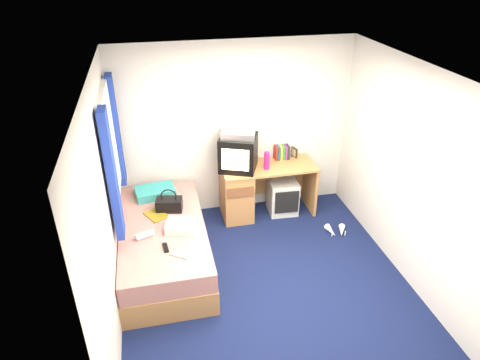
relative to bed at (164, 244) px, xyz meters
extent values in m
plane|color=#0C1438|center=(1.10, -0.62, -0.27)|extent=(3.40, 3.40, 0.00)
plane|color=white|center=(1.10, -0.62, 2.13)|extent=(3.40, 3.40, 0.00)
plane|color=silver|center=(1.10, 1.08, 0.93)|extent=(3.20, 0.00, 3.20)
plane|color=silver|center=(1.10, -2.32, 0.93)|extent=(3.20, 0.00, 3.20)
plane|color=silver|center=(-0.50, -0.62, 0.93)|extent=(0.00, 3.40, 3.40)
plane|color=silver|center=(2.70, -0.62, 0.93)|extent=(0.00, 3.40, 3.40)
cube|color=#BA844D|center=(0.00, 0.00, -0.12)|extent=(1.00, 2.00, 0.30)
cube|color=brown|center=(0.50, -0.40, -0.11)|extent=(0.02, 0.70, 0.18)
cube|color=silver|center=(0.00, 0.00, 0.15)|extent=(0.98, 1.98, 0.24)
cube|color=#1B5EB1|center=(-0.04, 0.69, 0.33)|extent=(0.53, 0.38, 0.11)
cube|color=#BA844D|center=(1.51, 0.80, 0.47)|extent=(1.30, 0.55, 0.03)
cube|color=#BA844D|center=(1.06, 0.80, 0.09)|extent=(0.40, 0.52, 0.72)
cube|color=#BA844D|center=(2.14, 0.80, 0.09)|extent=(0.04, 0.52, 0.72)
cube|color=#BA844D|center=(1.76, 1.05, 0.18)|extent=(0.78, 0.03, 0.55)
cube|color=silver|center=(1.73, 0.79, -0.02)|extent=(0.41, 0.41, 0.49)
cube|color=black|center=(1.09, 0.82, 0.72)|extent=(0.60, 0.58, 0.47)
cube|color=beige|center=(1.00, 0.62, 0.72)|extent=(0.33, 0.15, 0.29)
cube|color=silver|center=(1.09, 0.82, 0.99)|extent=(0.50, 0.42, 0.08)
cube|color=maroon|center=(1.66, 0.98, 0.58)|extent=(0.03, 0.13, 0.20)
cube|color=navy|center=(1.69, 0.98, 0.58)|extent=(0.03, 0.13, 0.20)
cube|color=gold|center=(1.73, 0.98, 0.58)|extent=(0.03, 0.13, 0.20)
cube|color=#337F33|center=(1.76, 0.98, 0.58)|extent=(0.03, 0.13, 0.20)
cube|color=#7F337F|center=(1.80, 0.98, 0.58)|extent=(0.03, 0.13, 0.20)
cube|color=#262626|center=(1.83, 0.98, 0.58)|extent=(0.03, 0.13, 0.20)
cube|color=#322310|center=(1.94, 0.99, 0.55)|extent=(0.06, 0.12, 0.14)
cylinder|color=#D81E78|center=(1.46, 0.72, 0.60)|extent=(0.08, 0.08, 0.23)
cylinder|color=silver|center=(1.35, 0.90, 0.56)|extent=(0.05, 0.05, 0.16)
cube|color=black|center=(0.11, 0.30, 0.35)|extent=(0.34, 0.23, 0.16)
torus|color=black|center=(0.11, 0.30, 0.47)|extent=(0.19, 0.05, 0.19)
cube|color=silver|center=(0.20, -0.14, 0.32)|extent=(0.37, 0.33, 0.10)
cube|color=gold|center=(-0.06, 0.22, 0.28)|extent=(0.32, 0.35, 0.01)
cylinder|color=white|center=(-0.20, -0.20, 0.31)|extent=(0.21, 0.14, 0.07)
cube|color=gold|center=(0.14, -0.61, 0.28)|extent=(0.22, 0.17, 0.01)
cube|color=black|center=(0.01, -0.45, 0.28)|extent=(0.07, 0.16, 0.02)
cube|color=silver|center=(-0.48, 0.28, 1.18)|extent=(0.02, 0.90, 1.10)
cube|color=white|center=(-0.47, 0.28, 1.77)|extent=(0.06, 1.06, 0.08)
cube|color=white|center=(-0.47, 0.28, 0.59)|extent=(0.06, 1.06, 0.08)
cube|color=navy|center=(-0.43, -0.31, 1.13)|extent=(0.08, 0.24, 1.40)
cube|color=navy|center=(-0.43, 0.87, 1.13)|extent=(0.08, 0.24, 1.40)
cone|color=white|center=(2.20, 0.11, -0.23)|extent=(0.11, 0.23, 0.09)
cone|color=white|center=(2.35, 0.08, -0.23)|extent=(0.18, 0.24, 0.09)
camera|label=1|loc=(0.01, -4.20, 3.15)|focal=32.00mm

